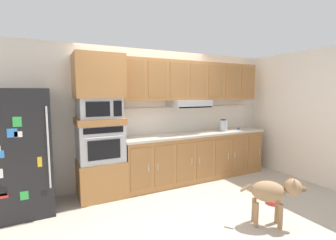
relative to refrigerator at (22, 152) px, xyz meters
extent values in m
plane|color=#B2A899|center=(2.03, -0.68, -0.88)|extent=(9.60, 9.60, 0.00)
cube|color=beige|center=(2.03, 0.43, 0.37)|extent=(6.20, 0.12, 2.50)
cube|color=silver|center=(4.83, -0.68, 0.37)|extent=(0.12, 7.10, 2.50)
cube|color=black|center=(0.00, 0.00, 0.00)|extent=(0.76, 0.70, 1.76)
cylinder|color=silver|center=(0.33, -0.37, 0.10)|extent=(0.02, 0.02, 1.10)
cube|color=#337FDB|center=(-0.06, -0.35, 0.33)|extent=(0.11, 0.01, 0.11)
cube|color=gold|center=(0.22, -0.35, -0.08)|extent=(0.05, 0.01, 0.13)
cube|color=green|center=(0.02, -0.35, -0.50)|extent=(0.10, 0.01, 0.11)
cube|color=red|center=(-0.20, -0.35, -0.46)|extent=(0.09, 0.01, 0.06)
cube|color=white|center=(-0.22, -0.35, -0.17)|extent=(0.07, 0.01, 0.12)
cube|color=black|center=(-0.21, -0.35, -0.41)|extent=(0.10, 0.01, 0.11)
cube|color=#337FDB|center=(-0.19, -0.35, 0.07)|extent=(0.06, 0.01, 0.10)
cube|color=green|center=(0.00, -0.35, 0.46)|extent=(0.10, 0.01, 0.13)
cube|color=white|center=(0.00, -0.35, 0.30)|extent=(0.09, 0.01, 0.07)
cube|color=black|center=(0.25, -0.35, -0.52)|extent=(0.07, 0.01, 0.07)
cube|color=#A8703D|center=(1.09, 0.07, -0.58)|extent=(0.74, 0.62, 0.60)
cube|color=#A8AAAF|center=(1.09, 0.07, 0.02)|extent=(0.70, 0.58, 0.60)
cube|color=black|center=(1.09, -0.23, -0.04)|extent=(0.49, 0.01, 0.30)
cube|color=black|center=(1.09, -0.23, 0.26)|extent=(0.59, 0.01, 0.09)
cylinder|color=#A8AAAF|center=(1.09, -0.25, 0.15)|extent=(0.56, 0.02, 0.02)
cube|color=#A8703D|center=(1.09, 0.07, 0.37)|extent=(0.74, 0.62, 0.10)
cube|color=#A8AAAF|center=(1.09, 0.07, 0.58)|extent=(0.64, 0.53, 0.32)
cube|color=black|center=(1.02, -0.20, 0.58)|extent=(0.35, 0.01, 0.22)
cube|color=black|center=(1.32, -0.20, 0.58)|extent=(0.13, 0.01, 0.24)
cube|color=#A8703D|center=(1.09, 0.07, 1.08)|extent=(0.74, 0.62, 0.68)
cube|color=#A8703D|center=(2.95, 0.07, -0.44)|extent=(2.97, 0.60, 0.88)
cube|color=#9A6738|center=(1.67, -0.24, -0.42)|extent=(0.36, 0.01, 0.70)
cylinder|color=#BCBCC1|center=(1.80, -0.25, -0.42)|extent=(0.01, 0.01, 0.12)
cube|color=#9A6738|center=(2.10, -0.24, -0.42)|extent=(0.36, 0.01, 0.70)
cylinder|color=#BCBCC1|center=(1.97, -0.25, -0.42)|extent=(0.01, 0.01, 0.12)
cube|color=#9A6738|center=(2.52, -0.24, -0.42)|extent=(0.36, 0.01, 0.70)
cylinder|color=#BCBCC1|center=(2.65, -0.25, -0.42)|extent=(0.01, 0.01, 0.12)
cube|color=#9A6738|center=(2.95, -0.24, -0.42)|extent=(0.36, 0.01, 0.70)
cylinder|color=#BCBCC1|center=(2.82, -0.25, -0.42)|extent=(0.01, 0.01, 0.12)
cube|color=#9A6738|center=(3.37, -0.24, -0.42)|extent=(0.36, 0.01, 0.70)
cylinder|color=#BCBCC1|center=(3.50, -0.25, -0.42)|extent=(0.01, 0.01, 0.12)
cube|color=#9A6738|center=(3.79, -0.24, -0.42)|extent=(0.36, 0.01, 0.70)
cylinder|color=#BCBCC1|center=(3.67, -0.25, -0.42)|extent=(0.01, 0.01, 0.12)
cube|color=#9A6738|center=(4.22, -0.24, -0.42)|extent=(0.36, 0.01, 0.70)
cylinder|color=#BCBCC1|center=(4.35, -0.25, -0.42)|extent=(0.01, 0.01, 0.12)
cube|color=#BCB2A3|center=(2.95, 0.07, 0.02)|extent=(3.01, 0.64, 0.04)
cube|color=silver|center=(2.95, 0.36, 0.29)|extent=(3.01, 0.02, 0.50)
cube|color=#A8703D|center=(2.95, 0.20, 1.05)|extent=(2.97, 0.34, 0.74)
cube|color=#A8AAAF|center=(2.82, 0.13, 0.61)|extent=(0.76, 0.48, 0.14)
cube|color=black|center=(2.82, -0.09, 0.55)|extent=(0.72, 0.04, 0.02)
cube|color=#9A6738|center=(1.67, 0.02, 1.05)|extent=(0.36, 0.01, 0.63)
cube|color=#9A6738|center=(2.10, 0.02, 1.05)|extent=(0.36, 0.01, 0.63)
cube|color=#9A6738|center=(2.52, 0.02, 1.05)|extent=(0.36, 0.01, 0.63)
cube|color=#9A6738|center=(2.95, 0.02, 1.05)|extent=(0.36, 0.01, 0.63)
cube|color=#9A6738|center=(3.37, 0.02, 1.05)|extent=(0.36, 0.01, 0.63)
cube|color=#9A6738|center=(3.79, 0.02, 1.05)|extent=(0.36, 0.01, 0.63)
cube|color=#9A6738|center=(4.22, 0.02, 1.05)|extent=(0.36, 0.01, 0.63)
cylinder|color=blue|center=(4.02, 0.04, 0.05)|extent=(0.10, 0.07, 0.03)
cylinder|color=silver|center=(4.07, -0.05, 0.05)|extent=(0.11, 0.06, 0.01)
cylinder|color=#A8AAAF|center=(3.57, 0.02, 0.15)|extent=(0.17, 0.17, 0.22)
cylinder|color=black|center=(3.57, 0.02, 0.27)|extent=(0.10, 0.10, 0.02)
ellipsoid|color=#997551|center=(2.80, -1.81, -0.43)|extent=(0.49, 0.45, 0.26)
sphere|color=#997551|center=(3.05, -1.98, -0.36)|extent=(0.21, 0.21, 0.21)
ellipsoid|color=brown|center=(3.13, -2.04, -0.38)|extent=(0.14, 0.13, 0.07)
cone|color=#997551|center=(3.08, -1.91, -0.26)|extent=(0.06, 0.06, 0.07)
cone|color=#997551|center=(2.99, -2.03, -0.26)|extent=(0.06, 0.06, 0.07)
cylinder|color=#997551|center=(2.58, -1.65, -0.40)|extent=(0.14, 0.12, 0.12)
cylinder|color=#997551|center=(2.96, -1.83, -0.72)|extent=(0.06, 0.06, 0.32)
cylinder|color=#997551|center=(2.88, -1.95, -0.72)|extent=(0.06, 0.06, 0.32)
cylinder|color=#997551|center=(2.72, -1.66, -0.72)|extent=(0.06, 0.06, 0.32)
cylinder|color=#997551|center=(2.64, -1.78, -0.72)|extent=(0.06, 0.06, 0.32)
cylinder|color=red|center=(3.39, -1.43, -0.85)|extent=(0.20, 0.20, 0.06)
cylinder|color=brown|center=(3.39, -1.43, -0.84)|extent=(0.15, 0.15, 0.03)
camera|label=1|loc=(0.31, -3.89, 0.82)|focal=26.06mm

